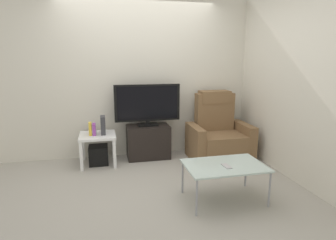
{
  "coord_description": "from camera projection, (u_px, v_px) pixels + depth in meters",
  "views": [
    {
      "loc": [
        -0.6,
        -3.62,
        1.63
      ],
      "look_at": [
        0.35,
        0.5,
        0.7
      ],
      "focal_mm": 30.7,
      "sensor_mm": 36.0,
      "label": 1
    }
  ],
  "objects": [
    {
      "name": "ground_plane",
      "position": [
        152.0,
        179.0,
        3.93
      ],
      "size": [
        6.4,
        6.4,
        0.0
      ],
      "primitive_type": "plane",
      "color": "#9E998E"
    },
    {
      "name": "wall_back",
      "position": [
        139.0,
        78.0,
        4.73
      ],
      "size": [
        6.4,
        0.06,
        2.6
      ],
      "primitive_type": "cube",
      "color": "beige",
      "rests_on": "ground"
    },
    {
      "name": "wall_side",
      "position": [
        281.0,
        81.0,
        4.06
      ],
      "size": [
        0.06,
        4.48,
        2.6
      ],
      "primitive_type": "cube",
      "color": "beige",
      "rests_on": "ground"
    },
    {
      "name": "tv_stand",
      "position": [
        148.0,
        142.0,
        4.72
      ],
      "size": [
        0.69,
        0.41,
        0.54
      ],
      "color": "black",
      "rests_on": "ground"
    },
    {
      "name": "television",
      "position": [
        147.0,
        104.0,
        4.6
      ],
      "size": [
        1.05,
        0.2,
        0.67
      ],
      "color": "black",
      "rests_on": "tv_stand"
    },
    {
      "name": "recliner_armchair",
      "position": [
        218.0,
        135.0,
        4.73
      ],
      "size": [
        0.98,
        0.78,
        1.08
      ],
      "rotation": [
        0.0,
        0.0,
        -0.0
      ],
      "color": "brown",
      "rests_on": "ground"
    },
    {
      "name": "side_table",
      "position": [
        98.0,
        139.0,
        4.4
      ],
      "size": [
        0.54,
        0.54,
        0.47
      ],
      "color": "white",
      "rests_on": "ground"
    },
    {
      "name": "subwoofer_box",
      "position": [
        99.0,
        155.0,
        4.45
      ],
      "size": [
        0.29,
        0.29,
        0.29
      ],
      "primitive_type": "cube",
      "color": "black",
      "rests_on": "ground"
    },
    {
      "name": "book_leftmost",
      "position": [
        90.0,
        129.0,
        4.32
      ],
      "size": [
        0.04,
        0.1,
        0.2
      ],
      "primitive_type": "cube",
      "color": "gold",
      "rests_on": "side_table"
    },
    {
      "name": "book_middle",
      "position": [
        94.0,
        129.0,
        4.33
      ],
      "size": [
        0.05,
        0.13,
        0.18
      ],
      "primitive_type": "cube",
      "color": "purple",
      "rests_on": "side_table"
    },
    {
      "name": "game_console",
      "position": [
        103.0,
        125.0,
        4.38
      ],
      "size": [
        0.07,
        0.2,
        0.28
      ],
      "primitive_type": "cube",
      "color": "#333338",
      "rests_on": "side_table"
    },
    {
      "name": "coffee_table",
      "position": [
        225.0,
        167.0,
        3.27
      ],
      "size": [
        0.9,
        0.6,
        0.43
      ],
      "color": "#B2C6C1",
      "rests_on": "ground"
    },
    {
      "name": "cell_phone",
      "position": [
        227.0,
        166.0,
        3.21
      ],
      "size": [
        0.08,
        0.15,
        0.01
      ],
      "primitive_type": "cube",
      "rotation": [
        0.0,
        0.0,
        0.08
      ],
      "color": "#B7B7BC",
      "rests_on": "coffee_table"
    }
  ]
}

